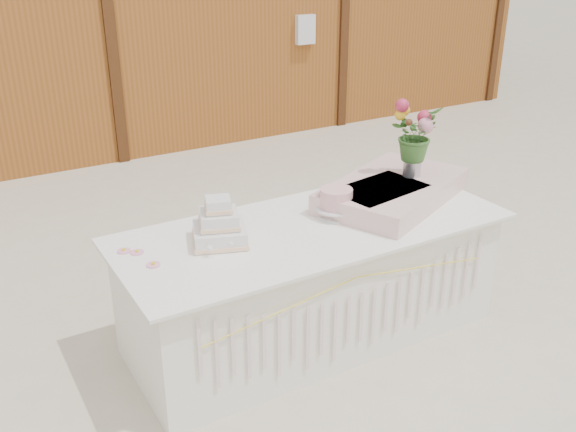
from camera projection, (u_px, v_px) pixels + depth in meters
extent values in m
plane|color=beige|center=(311.00, 333.00, 4.16)|extent=(80.00, 80.00, 0.00)
cube|color=brown|center=(65.00, 8.00, 8.29)|extent=(12.00, 4.00, 3.00)
cube|color=white|center=(312.00, 283.00, 4.01)|extent=(2.28, 0.88, 0.75)
cube|color=white|center=(313.00, 227.00, 3.86)|extent=(2.40, 1.00, 0.02)
cube|color=silver|center=(220.00, 234.00, 3.63)|extent=(0.37, 0.37, 0.10)
cube|color=#FFCAA1|center=(220.00, 239.00, 3.64)|extent=(0.39, 0.39, 0.02)
cube|color=silver|center=(219.00, 219.00, 3.59)|extent=(0.27, 0.27, 0.09)
cube|color=#FFCAA1|center=(219.00, 223.00, 3.60)|extent=(0.28, 0.28, 0.02)
cube|color=silver|center=(218.00, 205.00, 3.56)|extent=(0.17, 0.17, 0.08)
cube|color=#FFCAA1|center=(218.00, 208.00, 3.56)|extent=(0.19, 0.19, 0.02)
cylinder|color=silver|center=(335.00, 216.00, 3.97)|extent=(0.22, 0.22, 0.01)
cylinder|color=silver|center=(336.00, 212.00, 3.96)|extent=(0.06, 0.06, 0.04)
cylinder|color=silver|center=(336.00, 208.00, 3.95)|extent=(0.26, 0.26, 0.01)
cylinder|color=#D4999B|center=(336.00, 198.00, 3.92)|extent=(0.20, 0.20, 0.12)
cube|color=beige|center=(393.00, 190.00, 4.20)|extent=(1.23, 1.00, 0.13)
cylinder|color=#AFAFB4|center=(412.00, 164.00, 4.23)|extent=(0.12, 0.12, 0.16)
imported|color=#38692A|center=(415.00, 127.00, 4.13)|extent=(0.38, 0.36, 0.35)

